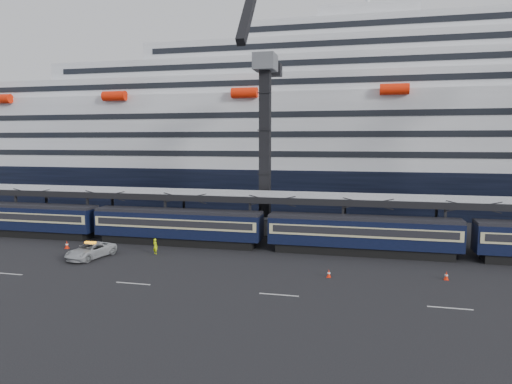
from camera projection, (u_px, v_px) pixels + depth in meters
ground at (468, 292)px, 34.87m from camera, size 260.00×260.00×0.00m
train at (397, 235)px, 45.35m from camera, size 133.05×3.00×4.05m
canopy at (441, 201)px, 47.83m from camera, size 130.00×6.25×5.53m
cruise_ship at (405, 136)px, 78.23m from camera, size 214.09×28.84×34.00m
crane_dark_near at (264, 137)px, 56.06m from camera, size 4.50×17.75×35.08m
pickup_truck at (91, 251)px, 44.86m from camera, size 3.45×5.72×1.49m
worker at (155, 246)px, 46.47m from camera, size 0.69×0.60×1.60m
traffic_cone_a at (72, 255)px, 44.69m from camera, size 0.39×0.39×0.79m
traffic_cone_b at (67, 245)px, 48.89m from camera, size 0.42×0.42×0.84m
traffic_cone_c at (329, 273)px, 38.56m from camera, size 0.35×0.35×0.69m
traffic_cone_d at (446, 275)px, 37.86m from camera, size 0.37×0.37×0.73m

